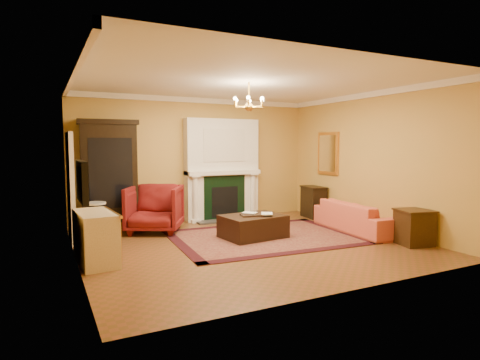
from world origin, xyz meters
TOP-DOWN VIEW (x-y plane):
  - floor at (0.00, 0.00)m, footprint 6.00×5.50m
  - ceiling at (0.00, 0.00)m, footprint 6.00×5.50m
  - wall_back at (0.00, 2.76)m, footprint 6.00×0.02m
  - wall_front at (0.00, -2.76)m, footprint 6.00×0.02m
  - wall_left at (-3.01, 0.00)m, footprint 0.02×5.50m
  - wall_right at (3.01, 0.00)m, footprint 0.02×5.50m
  - fireplace at (0.60, 2.57)m, footprint 1.90×0.70m
  - crown_molding at (0.00, 0.96)m, footprint 6.00×5.50m
  - doorway at (-2.95, 1.70)m, footprint 0.08×1.05m
  - tv_panel at (-2.95, -0.60)m, footprint 0.09×0.95m
  - gilt_mirror at (2.97, 1.40)m, footprint 0.06×0.76m
  - chandelier at (-0.00, 0.00)m, footprint 0.63×0.55m
  - oriental_rug at (0.53, 0.33)m, footprint 3.79×2.94m
  - china_cabinet at (-2.13, 2.49)m, footprint 1.18×0.59m
  - wingback_armchair at (-1.32, 1.79)m, footprint 1.42×1.39m
  - pedestal_table at (-2.58, 1.37)m, footprint 0.43×0.43m
  - commode at (-2.73, -0.03)m, footprint 0.60×1.13m
  - coral_sofa at (2.62, -0.08)m, footprint 0.82×2.23m
  - end_table at (2.72, -1.45)m, footprint 0.66×0.66m
  - console_table at (2.78, 1.71)m, footprint 0.49×0.74m
  - leather_ottoman at (0.30, 0.38)m, footprint 1.28×0.99m
  - ottoman_tray at (0.26, 0.36)m, footprint 0.49×0.42m
  - book_a at (0.18, 0.38)m, footprint 0.18×0.14m
  - book_b at (0.42, 0.27)m, footprint 0.20×0.13m
  - topiary_left at (0.04, 2.53)m, footprint 0.17×0.17m
  - topiary_right at (1.24, 2.53)m, footprint 0.15×0.15m

SIDE VIEW (x-z plane):
  - floor at x=0.00m, z-range -0.02..0.00m
  - oriental_rug at x=0.53m, z-range 0.00..0.01m
  - leather_ottoman at x=0.30m, z-range 0.02..0.46m
  - end_table at x=2.72m, z-range 0.00..0.63m
  - console_table at x=2.78m, z-range 0.00..0.77m
  - commode at x=-2.73m, z-range 0.00..0.81m
  - coral_sofa at x=2.62m, z-range 0.00..0.85m
  - pedestal_table at x=-2.58m, z-range 0.06..0.84m
  - ottoman_tray at x=0.26m, z-range 0.46..0.49m
  - wingback_armchair at x=-1.32m, z-range 0.00..1.11m
  - book_a at x=0.18m, z-range 0.49..0.76m
  - book_b at x=0.42m, z-range 0.49..0.79m
  - doorway at x=-2.95m, z-range 0.00..2.10m
  - china_cabinet at x=-2.13m, z-range 0.00..2.29m
  - fireplace at x=0.60m, z-range -0.06..2.44m
  - tv_panel at x=-2.95m, z-range 1.06..1.64m
  - topiary_right at x=1.24m, z-range 1.25..1.65m
  - topiary_left at x=0.04m, z-range 1.25..1.71m
  - wall_back at x=0.00m, z-range 0.00..3.00m
  - wall_front at x=0.00m, z-range 0.00..3.00m
  - wall_left at x=-3.01m, z-range 0.00..3.00m
  - wall_right at x=3.01m, z-range 0.00..3.00m
  - gilt_mirror at x=2.97m, z-range 1.12..2.17m
  - chandelier at x=0.00m, z-range 2.34..2.87m
  - crown_molding at x=0.00m, z-range 2.88..3.00m
  - ceiling at x=0.00m, z-range 3.00..3.02m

